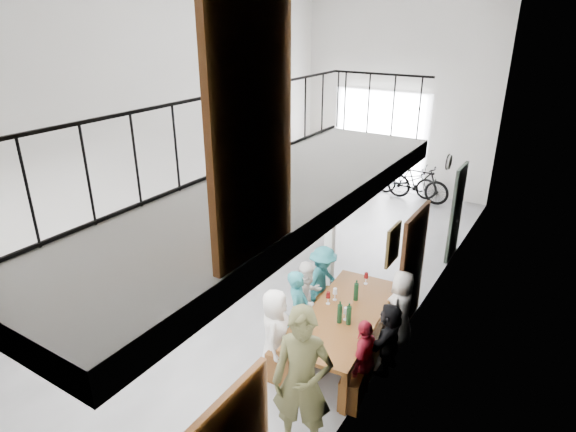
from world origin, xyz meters
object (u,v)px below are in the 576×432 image
Objects in this scene: bench_inner at (308,332)px; bicycle_near at (406,180)px; tasting_table at (344,318)px; side_bench at (212,220)px; serving_counter at (344,167)px; host_standing at (302,383)px; oak_barrel at (308,168)px.

bicycle_near is at bearing 94.37° from bench_inner.
bicycle_near is (-1.57, 7.27, -0.25)m from tasting_table.
bench_inner is at bearing 174.97° from tasting_table.
bicycle_near is (3.13, 4.70, 0.22)m from side_bench.
tasting_table is 0.76m from bench_inner.
serving_counter is 1.04× the size of host_standing.
side_bench is at bearing 121.41° from host_standing.
tasting_table is at bearing -59.24° from serving_counter.
side_bench is (-4.11, 2.57, 0.00)m from bench_inner.
oak_barrel is at bearing -139.78° from serving_counter.
bicycle_near is (2.86, 0.55, -0.05)m from oak_barrel.
side_bench is (-4.70, 2.58, -0.47)m from tasting_table.
tasting_table is 5.38m from side_bench.
oak_barrel is at bearing 101.30° from host_standing.
oak_barrel is 0.54× the size of host_standing.
oak_barrel reaches higher than bicycle_near.
bicycle_near is (-1.86, 8.98, -0.49)m from host_standing.
bench_inner is 7.74m from oak_barrel.
oak_barrel reaches higher than bench_inner.
host_standing is at bearing -66.06° from bench_inner.
bench_inner is at bearing 99.32° from host_standing.
serving_counter reaches higher than oak_barrel.
oak_barrel is (-3.84, 6.72, 0.27)m from bench_inner.
tasting_table is at bearing -3.50° from bench_inner.
side_bench is 5.65m from bicycle_near.
tasting_table reaches higher than bench_inner.
oak_barrel is at bearing 116.41° from bench_inner.
side_bench is at bearing 146.41° from tasting_table.
serving_counter is at bearing 108.58° from bench_inner.
bicycle_near is at bearing 83.77° from host_standing.
host_standing is (3.83, -9.05, 0.43)m from serving_counter.
tasting_table is 8.16m from serving_counter.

